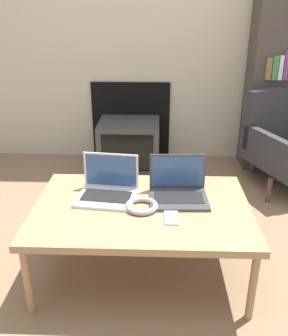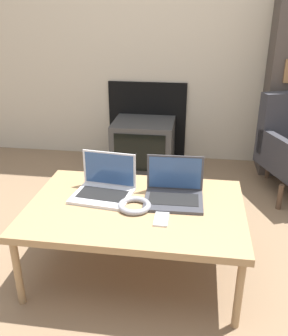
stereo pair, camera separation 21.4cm
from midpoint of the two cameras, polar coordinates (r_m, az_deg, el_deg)
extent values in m
plane|color=#7A6047|center=(1.93, -4.03, -20.16)|extent=(14.00, 14.00, 0.00)
cube|color=#B7AD99|center=(3.37, -1.01, 23.08)|extent=(7.00, 0.06, 2.60)
cube|color=black|center=(3.49, -3.78, 7.22)|extent=(0.71, 0.03, 0.70)
cube|color=#9E7A51|center=(1.91, -3.55, -6.32)|extent=(1.10, 0.74, 0.04)
cylinder|color=#9E7A51|center=(1.88, -20.62, -15.95)|extent=(0.04, 0.04, 0.36)
cylinder|color=#9E7A51|center=(1.78, 12.82, -17.37)|extent=(0.04, 0.04, 0.36)
cylinder|color=#9E7A51|center=(2.39, -14.95, -6.09)|extent=(0.04, 0.04, 0.36)
cylinder|color=#9E7A51|center=(2.31, 10.07, -6.66)|extent=(0.04, 0.04, 0.36)
cube|color=silver|center=(1.98, -8.84, -4.56)|extent=(0.33, 0.28, 0.02)
cube|color=black|center=(1.98, -8.85, -4.33)|extent=(0.27, 0.16, 0.00)
cube|color=silver|center=(2.04, -8.05, -0.40)|extent=(0.30, 0.04, 0.20)
cube|color=#2D4C7F|center=(2.03, -8.07, -0.45)|extent=(0.27, 0.04, 0.18)
cube|color=#38383D|center=(1.95, 2.16, -4.81)|extent=(0.31, 0.25, 0.02)
cube|color=black|center=(1.94, 2.16, -4.57)|extent=(0.26, 0.14, 0.00)
cube|color=#38383D|center=(2.01, 2.11, -0.55)|extent=(0.30, 0.02, 0.20)
cube|color=#2D4C7F|center=(2.00, 2.11, -0.60)|extent=(0.28, 0.01, 0.18)
torus|color=gray|center=(1.87, -3.59, -5.89)|extent=(0.17, 0.17, 0.03)
cube|color=silver|center=(1.79, 0.72, -7.69)|extent=(0.07, 0.12, 0.01)
cube|color=#383838|center=(3.31, -4.11, 3.64)|extent=(0.52, 0.45, 0.41)
cube|color=black|center=(3.10, -4.54, 2.20)|extent=(0.43, 0.01, 0.32)
cube|color=#2D2D33|center=(3.19, 17.89, 7.39)|extent=(0.59, 0.32, 0.47)
cube|color=#2D2D33|center=(2.87, 16.38, 3.02)|extent=(0.27, 0.55, 0.20)
cylinder|color=#4C3828|center=(2.84, 16.50, -3.33)|extent=(0.04, 0.04, 0.19)
cylinder|color=#4C3828|center=(3.30, 14.44, 0.82)|extent=(0.04, 0.04, 0.19)
cube|color=brown|center=(3.13, 16.61, 14.27)|extent=(0.04, 0.02, 0.17)
cube|color=#337F42|center=(3.14, 17.51, 14.32)|extent=(0.04, 0.02, 0.19)
cube|color=silver|center=(3.15, 18.28, 14.27)|extent=(0.03, 0.02, 0.19)
cube|color=#6B387F|center=(3.16, 19.02, 14.54)|extent=(0.03, 0.02, 0.22)
camera|label=1|loc=(0.11, -92.86, -1.25)|focal=40.00mm
camera|label=2|loc=(0.11, 87.14, 1.25)|focal=40.00mm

